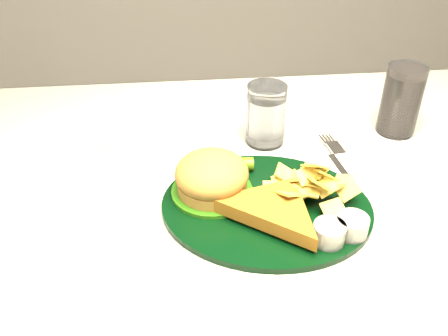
% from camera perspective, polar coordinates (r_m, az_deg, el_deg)
% --- Properties ---
extents(dinner_plate, '(0.35, 0.31, 0.07)m').
position_cam_1_polar(dinner_plate, '(0.70, 4.97, -2.62)').
color(dinner_plate, black).
rests_on(dinner_plate, table).
extents(water_glass, '(0.07, 0.07, 0.11)m').
position_cam_1_polar(water_glass, '(0.85, 4.81, 6.10)').
color(water_glass, white).
rests_on(water_glass, table).
extents(cola_glass, '(0.07, 0.07, 0.12)m').
position_cam_1_polar(cola_glass, '(0.92, 19.59, 7.31)').
color(cola_glass, black).
rests_on(cola_glass, table).
extents(fork_napkin, '(0.15, 0.19, 0.01)m').
position_cam_1_polar(fork_napkin, '(0.80, 13.69, -0.71)').
color(fork_napkin, white).
rests_on(fork_napkin, table).
extents(wrapped_straw, '(0.23, 0.19, 0.01)m').
position_cam_1_polar(wrapped_straw, '(0.91, -7.96, 4.68)').
color(wrapped_straw, white).
rests_on(wrapped_straw, table).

